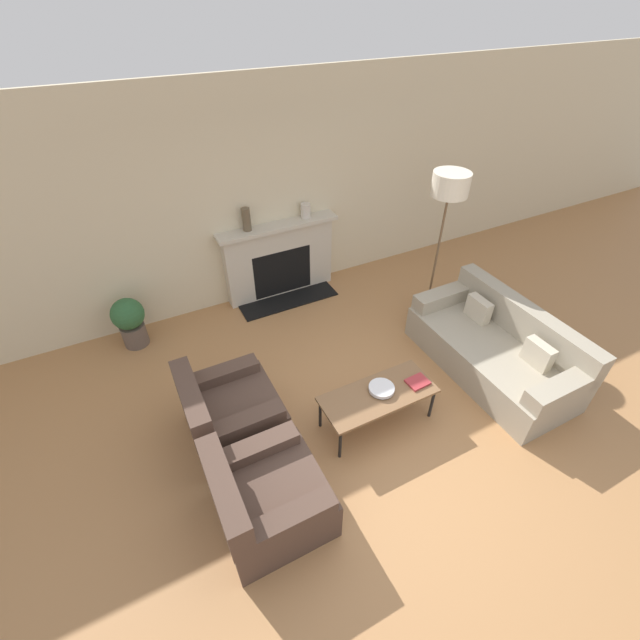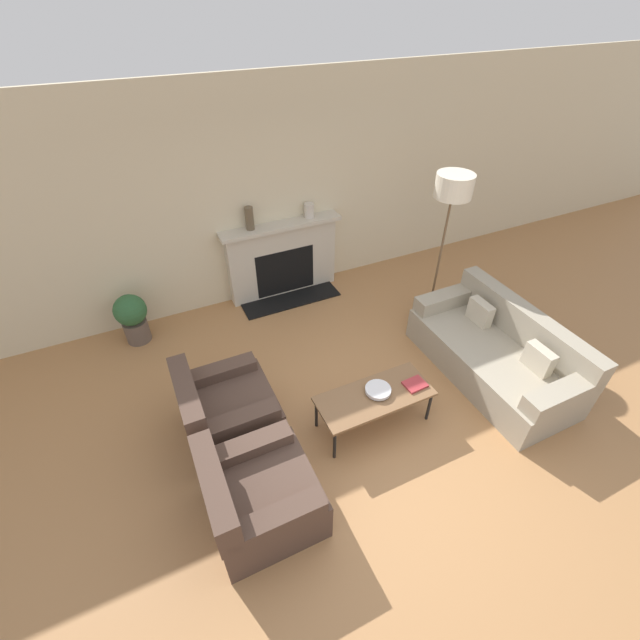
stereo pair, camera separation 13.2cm
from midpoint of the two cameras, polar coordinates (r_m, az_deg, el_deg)
name	(u,v)px [view 2 (the right image)]	position (r m, az deg, el deg)	size (l,w,h in m)	color
ground_plane	(385,452)	(4.49, 9.52, -17.00)	(18.00, 18.00, 0.00)	#A87547
wall_back	(266,196)	(5.84, -6.59, 16.10)	(18.00, 0.06, 2.90)	beige
fireplace	(283,260)	(6.17, -4.37, 8.00)	(1.70, 0.59, 1.10)	beige
couch	(496,353)	(5.37, 23.09, -4.05)	(0.95, 1.98, 0.81)	#9E937F
armchair_near	(258,496)	(3.88, -7.25, -22.28)	(0.88, 0.88, 0.81)	#4C382D
armchair_far	(226,411)	(4.45, -11.61, -11.78)	(0.88, 0.88, 0.81)	#4C382D
coffee_table	(375,397)	(4.40, 8.16, -10.18)	(1.18, 0.50, 0.42)	brown
bowl	(378,390)	(4.38, 8.62, -9.21)	(0.26, 0.26, 0.05)	silver
book	(415,384)	(4.53, 13.37, -8.34)	(0.23, 0.19, 0.02)	#9E2D33
floor_lamp	(452,196)	(5.51, 17.88, 15.44)	(0.45, 0.45, 1.92)	brown
mantel_vase_left	(249,218)	(5.73, -8.72, 13.24)	(0.11, 0.11, 0.30)	brown
mantel_vase_center_left	(309,210)	(6.02, -0.81, 14.40)	(0.13, 0.13, 0.20)	beige
potted_plant	(132,316)	(5.79, -23.16, 0.43)	(0.40, 0.40, 0.67)	brown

